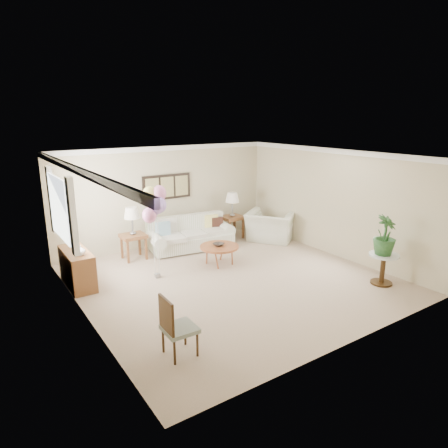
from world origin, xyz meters
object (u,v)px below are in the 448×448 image
coffee_table (219,247)px  balloon_cluster (155,203)px  sofa (191,236)px  armchair (270,226)px  accent_chair (175,325)px

coffee_table → balloon_cluster: bearing=176.9°
sofa → armchair: size_ratio=1.97×
sofa → coffee_table: bearing=-90.5°
balloon_cluster → armchair: bearing=10.8°
coffee_table → armchair: 2.34m
armchair → coffee_table: bearing=75.2°
armchair → accent_chair: 5.88m
accent_chair → balloon_cluster: (1.01, 2.79, 1.14)m
sofa → accent_chair: size_ratio=2.59×
sofa → balloon_cluster: 2.38m
coffee_table → armchair: size_ratio=0.73×
armchair → balloon_cluster: (-3.71, -0.71, 1.22)m
armchair → balloon_cluster: balloon_cluster is taller
accent_chair → sofa: bearing=58.2°
sofa → armchair: 2.27m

